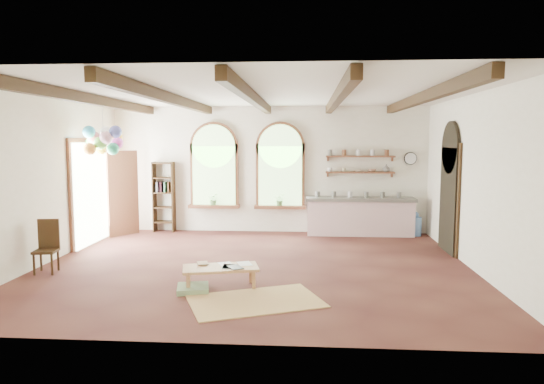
# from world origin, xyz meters

# --- Properties ---
(floor) EXTENTS (8.00, 8.00, 0.00)m
(floor) POSITION_xyz_m (0.00, 0.00, 0.00)
(floor) COLOR brown
(floor) RESTS_ON ground
(ceiling_beams) EXTENTS (6.20, 6.80, 0.18)m
(ceiling_beams) POSITION_xyz_m (0.00, 0.00, 3.10)
(ceiling_beams) COLOR #311F0F
(ceiling_beams) RESTS_ON ceiling
(window_left) EXTENTS (1.30, 0.28, 2.20)m
(window_left) POSITION_xyz_m (-1.40, 3.43, 1.63)
(window_left) COLOR brown
(window_left) RESTS_ON floor
(window_right) EXTENTS (1.30, 0.28, 2.20)m
(window_right) POSITION_xyz_m (0.30, 3.43, 1.63)
(window_right) COLOR brown
(window_right) RESTS_ON floor
(left_doorway) EXTENTS (0.10, 1.90, 2.50)m
(left_doorway) POSITION_xyz_m (-3.95, 1.80, 1.15)
(left_doorway) COLOR brown
(left_doorway) RESTS_ON floor
(right_doorway) EXTENTS (0.10, 1.30, 2.40)m
(right_doorway) POSITION_xyz_m (3.95, 1.50, 1.10)
(right_doorway) COLOR black
(right_doorway) RESTS_ON floor
(kitchen_counter) EXTENTS (2.68, 0.62, 0.94)m
(kitchen_counter) POSITION_xyz_m (2.30, 3.20, 0.48)
(kitchen_counter) COLOR silver
(kitchen_counter) RESTS_ON floor
(wall_shelf_lower) EXTENTS (1.70, 0.24, 0.04)m
(wall_shelf_lower) POSITION_xyz_m (2.30, 3.38, 1.55)
(wall_shelf_lower) COLOR brown
(wall_shelf_lower) RESTS_ON wall_back
(wall_shelf_upper) EXTENTS (1.70, 0.24, 0.04)m
(wall_shelf_upper) POSITION_xyz_m (2.30, 3.38, 1.95)
(wall_shelf_upper) COLOR brown
(wall_shelf_upper) RESTS_ON wall_back
(wall_clock) EXTENTS (0.32, 0.04, 0.32)m
(wall_clock) POSITION_xyz_m (3.55, 3.45, 1.90)
(wall_clock) COLOR black
(wall_clock) RESTS_ON wall_back
(bookshelf) EXTENTS (0.53, 0.32, 1.80)m
(bookshelf) POSITION_xyz_m (-2.70, 3.32, 0.90)
(bookshelf) COLOR #311F0F
(bookshelf) RESTS_ON floor
(coffee_table) EXTENTS (1.29, 0.81, 0.34)m
(coffee_table) POSITION_xyz_m (-0.40, -1.35, 0.30)
(coffee_table) COLOR #B37D52
(coffee_table) RESTS_ON floor
(side_chair) EXTENTS (0.42, 0.42, 0.95)m
(side_chair) POSITION_xyz_m (-3.65, -0.69, 0.27)
(side_chair) COLOR #311F0F
(side_chair) RESTS_ON floor
(floor_mat) EXTENTS (2.18, 1.79, 0.02)m
(floor_mat) POSITION_xyz_m (0.23, -2.00, 0.01)
(floor_mat) COLOR tan
(floor_mat) RESTS_ON floor
(floor_cushion) EXTENTS (0.58, 0.58, 0.08)m
(floor_cushion) POSITION_xyz_m (-0.80, -1.57, 0.04)
(floor_cushion) COLOR gray
(floor_cushion) RESTS_ON floor
(water_jug_a) EXTENTS (0.31, 0.31, 0.60)m
(water_jug_a) POSITION_xyz_m (3.66, 3.20, 0.26)
(water_jug_a) COLOR #5887BE
(water_jug_a) RESTS_ON floor
(water_jug_b) EXTENTS (0.29, 0.29, 0.55)m
(water_jug_b) POSITION_xyz_m (3.30, 3.20, 0.24)
(water_jug_b) COLOR #5887BE
(water_jug_b) RESTS_ON floor
(balloon_cluster) EXTENTS (0.94, 0.94, 1.16)m
(balloon_cluster) POSITION_xyz_m (-3.40, 1.34, 2.35)
(balloon_cluster) COLOR silver
(balloon_cluster) RESTS_ON floor
(table_book) EXTENTS (0.24, 0.29, 0.02)m
(table_book) POSITION_xyz_m (-0.80, -1.23, 0.35)
(table_book) COLOR olive
(table_book) RESTS_ON coffee_table
(tablet) EXTENTS (0.31, 0.33, 0.01)m
(tablet) POSITION_xyz_m (-0.15, -1.39, 0.35)
(tablet) COLOR black
(tablet) RESTS_ON coffee_table
(potted_plant_left) EXTENTS (0.27, 0.23, 0.30)m
(potted_plant_left) POSITION_xyz_m (-1.40, 3.32, 0.85)
(potted_plant_left) COLOR #598C4C
(potted_plant_left) RESTS_ON window_left
(potted_plant_right) EXTENTS (0.27, 0.23, 0.30)m
(potted_plant_right) POSITION_xyz_m (0.30, 3.32, 0.85)
(potted_plant_right) COLOR #598C4C
(potted_plant_right) RESTS_ON window_right
(shelf_cup_a) EXTENTS (0.12, 0.10, 0.10)m
(shelf_cup_a) POSITION_xyz_m (1.55, 3.38, 1.62)
(shelf_cup_a) COLOR white
(shelf_cup_a) RESTS_ON wall_shelf_lower
(shelf_cup_b) EXTENTS (0.10, 0.10, 0.09)m
(shelf_cup_b) POSITION_xyz_m (1.90, 3.38, 1.62)
(shelf_cup_b) COLOR beige
(shelf_cup_b) RESTS_ON wall_shelf_lower
(shelf_bowl_a) EXTENTS (0.22, 0.22, 0.05)m
(shelf_bowl_a) POSITION_xyz_m (2.25, 3.38, 1.60)
(shelf_bowl_a) COLOR beige
(shelf_bowl_a) RESTS_ON wall_shelf_lower
(shelf_bowl_b) EXTENTS (0.20, 0.20, 0.06)m
(shelf_bowl_b) POSITION_xyz_m (2.60, 3.38, 1.60)
(shelf_bowl_b) COLOR #8C664C
(shelf_bowl_b) RESTS_ON wall_shelf_lower
(shelf_vase) EXTENTS (0.18, 0.18, 0.19)m
(shelf_vase) POSITION_xyz_m (2.95, 3.38, 1.67)
(shelf_vase) COLOR slate
(shelf_vase) RESTS_ON wall_shelf_lower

